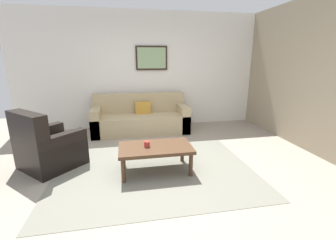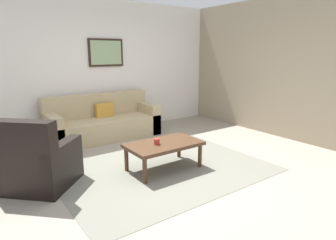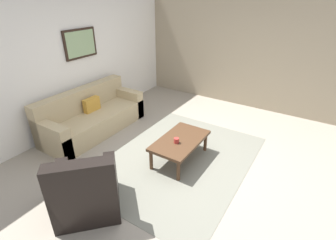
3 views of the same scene
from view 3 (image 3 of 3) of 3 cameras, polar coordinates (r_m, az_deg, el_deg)
name	(u,v)px [view 3 (image 3 of 3)]	position (r m, az deg, el deg)	size (l,w,h in m)	color
ground_plane	(179,159)	(4.52, 2.56, -8.89)	(8.00, 8.00, 0.00)	gray
rear_partition	(69,61)	(5.57, -21.49, 12.32)	(6.00, 0.12, 2.80)	silver
stone_feature_panel	(243,49)	(6.56, 16.65, 15.09)	(0.12, 5.20, 2.80)	gray
area_rug	(179,159)	(4.52, 2.56, -8.85)	(3.04, 2.25, 0.01)	slate
couch_main	(91,117)	(5.53, -16.98, 0.66)	(2.20, 0.88, 0.88)	tan
armchair_leather	(87,194)	(3.58, -17.85, -15.56)	(1.13, 1.13, 0.95)	black
coffee_table	(180,142)	(4.33, 2.71, -4.93)	(1.10, 0.64, 0.41)	#472D1C
cup	(176,140)	(4.18, 1.92, -4.65)	(0.09, 0.09, 0.09)	#B2332D
framed_artwork	(80,44)	(5.60, -19.18, 16.00)	(0.77, 0.04, 0.57)	black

